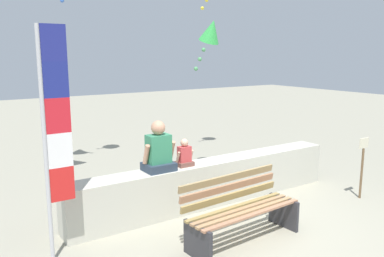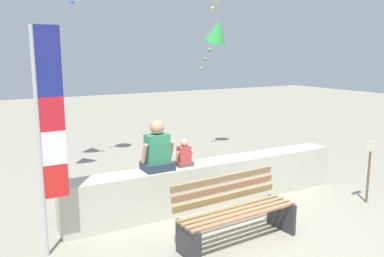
{
  "view_description": "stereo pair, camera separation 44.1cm",
  "coord_description": "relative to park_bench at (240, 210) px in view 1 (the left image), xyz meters",
  "views": [
    {
      "loc": [
        -3.83,
        -3.99,
        2.53
      ],
      "look_at": [
        -0.38,
        1.23,
        1.35
      ],
      "focal_mm": 36.99,
      "sensor_mm": 36.0,
      "label": 1
    },
    {
      "loc": [
        -3.45,
        -4.22,
        2.53
      ],
      "look_at": [
        -0.38,
        1.23,
        1.35
      ],
      "focal_mm": 36.99,
      "sensor_mm": 36.0,
      "label": 2
    }
  ],
  "objects": [
    {
      "name": "ground_plane",
      "position": [
        0.45,
        0.09,
        -0.42
      ],
      "size": [
        40.0,
        40.0,
        0.0
      ],
      "primitive_type": "plane",
      "color": "gray"
    },
    {
      "name": "person_child",
      "position": [
        -0.07,
        1.31,
        0.5
      ],
      "size": [
        0.29,
        0.21,
        0.45
      ],
      "color": "brown",
      "rests_on": "seawall_ledge"
    },
    {
      "name": "kite_green",
      "position": [
        1.31,
        2.51,
        2.54
      ],
      "size": [
        0.67,
        0.58,
        1.03
      ],
      "color": "green"
    },
    {
      "name": "seawall_ledge",
      "position": [
        0.45,
        1.31,
        -0.05
      ],
      "size": [
        5.04,
        0.46,
        0.75
      ],
      "primitive_type": "cube",
      "color": "beige",
      "rests_on": "ground"
    },
    {
      "name": "sign_post",
      "position": [
        2.83,
        0.04,
        0.24
      ],
      "size": [
        0.24,
        0.04,
        1.1
      ],
      "color": "brown",
      "rests_on": "ground"
    },
    {
      "name": "person_adult",
      "position": [
        -0.54,
        1.31,
        0.64
      ],
      "size": [
        0.51,
        0.38,
        0.79
      ],
      "color": "#293646",
      "rests_on": "seawall_ledge"
    },
    {
      "name": "park_bench",
      "position": [
        0.0,
        0.0,
        0.0
      ],
      "size": [
        1.76,
        0.71,
        0.88
      ],
      "color": "#A77454",
      "rests_on": "ground"
    },
    {
      "name": "flag_banner",
      "position": [
        -2.22,
        0.83,
        1.23
      ],
      "size": [
        0.34,
        0.05,
        2.87
      ],
      "color": "#B7B7BC",
      "rests_on": "ground"
    }
  ]
}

